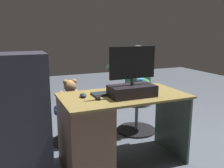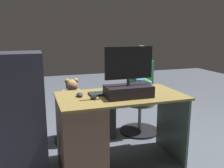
{
  "view_description": "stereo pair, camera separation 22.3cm",
  "coord_description": "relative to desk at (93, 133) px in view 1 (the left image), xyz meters",
  "views": [
    {
      "loc": [
        1.01,
        2.4,
        1.34
      ],
      "look_at": [
        -0.03,
        -0.05,
        0.76
      ],
      "focal_mm": 39.18,
      "sensor_mm": 36.0,
      "label": 1
    },
    {
      "loc": [
        0.81,
        2.48,
        1.34
      ],
      "look_at": [
        -0.03,
        -0.05,
        0.76
      ],
      "focal_mm": 39.18,
      "sensor_mm": 36.0,
      "label": 2
    }
  ],
  "objects": [
    {
      "name": "ground_plane",
      "position": [
        -0.32,
        -0.31,
        -0.39
      ],
      "size": [
        10.0,
        10.0,
        0.0
      ],
      "primitive_type": "plane",
      "color": "#464C56"
    },
    {
      "name": "desk",
      "position": [
        0.0,
        0.0,
        0.0
      ],
      "size": [
        1.23,
        0.67,
        0.73
      ],
      "color": "brown",
      "rests_on": "ground_plane"
    },
    {
      "name": "monitor",
      "position": [
        -0.36,
        0.09,
        0.47
      ],
      "size": [
        0.46,
        0.23,
        0.47
      ],
      "color": "black",
      "rests_on": "desk"
    },
    {
      "name": "keyboard",
      "position": [
        -0.24,
        -0.07,
        0.35
      ],
      "size": [
        0.42,
        0.14,
        0.02
      ],
      "primitive_type": "cube",
      "color": "black",
      "rests_on": "desk"
    },
    {
      "name": "computer_mouse",
      "position": [
        0.07,
        -0.06,
        0.36
      ],
      "size": [
        0.06,
        0.1,
        0.04
      ],
      "primitive_type": "ellipsoid",
      "color": "#1D2330",
      "rests_on": "desk"
    },
    {
      "name": "cup",
      "position": [
        -0.61,
        -0.18,
        0.4
      ],
      "size": [
        0.08,
        0.08,
        0.11
      ],
      "primitive_type": "cylinder",
      "color": "#3372BF",
      "rests_on": "desk"
    },
    {
      "name": "tv_remote",
      "position": [
        -0.05,
        0.03,
        0.35
      ],
      "size": [
        0.09,
        0.16,
        0.02
      ],
      "primitive_type": "cube",
      "rotation": [
        0.0,
        0.0,
        -0.35
      ],
      "color": "black",
      "rests_on": "desk"
    },
    {
      "name": "notebook_binder",
      "position": [
        -0.38,
        -0.01,
        0.36
      ],
      "size": [
        0.27,
        0.33,
        0.02
      ],
      "primitive_type": "cube",
      "rotation": [
        0.0,
        0.0,
        -0.16
      ],
      "color": "beige",
      "rests_on": "desk"
    },
    {
      "name": "office_chair_teddy",
      "position": [
        0.05,
        -0.69,
        -0.12
      ],
      "size": [
        0.48,
        0.48,
        0.45
      ],
      "color": "black",
      "rests_on": "ground_plane"
    },
    {
      "name": "teddy_bear",
      "position": [
        0.05,
        -0.71,
        0.21
      ],
      "size": [
        0.24,
        0.25,
        0.34
      ],
      "color": "olive",
      "rests_on": "office_chair_teddy"
    },
    {
      "name": "visitor_chair",
      "position": [
        -0.85,
        -0.68,
        -0.14
      ],
      "size": [
        0.53,
        0.53,
        0.45
      ],
      "color": "black",
      "rests_on": "ground_plane"
    },
    {
      "name": "person",
      "position": [
        -0.76,
        -0.68,
        0.29
      ],
      "size": [
        0.57,
        0.48,
        1.17
      ],
      "color": "#3E8157",
      "rests_on": "ground_plane"
    },
    {
      "name": "equipment_rack",
      "position": [
        0.62,
        -0.08,
        0.2
      ],
      "size": [
        0.44,
        0.36,
        1.16
      ],
      "primitive_type": "cube",
      "color": "#282832",
      "rests_on": "ground_plane"
    }
  ]
}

